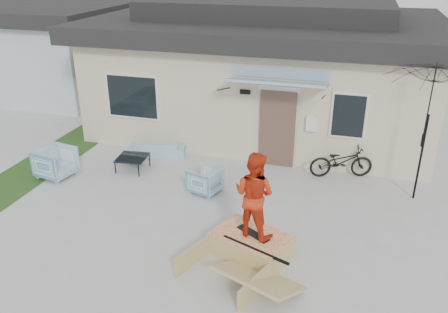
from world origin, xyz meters
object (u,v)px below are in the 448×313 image
(armchair_right, at_px, (205,179))
(skateboard, at_px, (253,233))
(patio_umbrella, at_px, (426,129))
(coffee_table, at_px, (133,163))
(skate_ramp, at_px, (251,245))
(loveseat, at_px, (158,146))
(armchair_left, at_px, (56,161))
(bicycle, at_px, (342,158))
(skater, at_px, (254,193))

(armchair_right, distance_m, skateboard, 2.77)
(patio_umbrella, xyz_separation_m, skateboard, (-3.18, -3.28, -1.26))
(coffee_table, relative_size, skate_ramp, 0.41)
(loveseat, height_order, coffee_table, loveseat)
(armchair_left, xyz_separation_m, bicycle, (7.09, 2.07, 0.08))
(skateboard, bearing_deg, loveseat, 165.97)
(armchair_right, relative_size, patio_umbrella, 0.27)
(patio_umbrella, bearing_deg, loveseat, 175.12)
(armchair_left, xyz_separation_m, armchair_right, (3.97, 0.28, -0.08))
(loveseat, xyz_separation_m, skateboard, (3.69, -3.87, 0.18))
(bicycle, distance_m, skater, 4.30)
(loveseat, bearing_deg, skater, 120.15)
(skate_ramp, bearing_deg, armchair_left, -177.78)
(patio_umbrella, xyz_separation_m, skate_ramp, (-3.20, -3.32, -1.52))
(patio_umbrella, xyz_separation_m, skater, (-3.18, -3.28, -0.40))
(patio_umbrella, height_order, skateboard, patio_umbrella)
(armchair_left, height_order, bicycle, bicycle)
(loveseat, xyz_separation_m, patio_umbrella, (6.87, -0.59, 1.44))
(coffee_table, bearing_deg, bicycle, 12.06)
(loveseat, bearing_deg, armchair_right, 126.29)
(skateboard, height_order, skater, skater)
(armchair_left, xyz_separation_m, skater, (5.67, -1.90, 0.91))
(coffee_table, bearing_deg, skate_ramp, -36.06)
(armchair_left, relative_size, skate_ramp, 0.47)
(armchair_left, distance_m, armchair_right, 3.98)
(bicycle, relative_size, skateboard, 2.19)
(armchair_right, bearing_deg, bicycle, 135.66)
(loveseat, bearing_deg, bicycle, 167.75)
(patio_umbrella, bearing_deg, armchair_left, -171.14)
(skateboard, bearing_deg, coffee_table, 176.82)
(armchair_right, height_order, coffee_table, armchair_right)
(skater, bearing_deg, coffee_table, -18.03)
(armchair_left, relative_size, skateboard, 1.18)
(skateboard, bearing_deg, skate_ramp, -78.87)
(loveseat, height_order, armchair_left, armchair_left)
(skateboard, relative_size, skater, 0.45)
(armchair_right, relative_size, coffee_table, 0.93)
(armchair_left, bearing_deg, bicycle, -63.61)
(armchair_left, bearing_deg, loveseat, -35.14)
(skater, bearing_deg, skateboard, -0.00)
(patio_umbrella, relative_size, skater, 1.60)
(loveseat, relative_size, patio_umbrella, 0.59)
(loveseat, height_order, skateboard, loveseat)
(coffee_table, height_order, skate_ramp, skate_ramp)
(bicycle, xyz_separation_m, patio_umbrella, (1.76, -0.70, 1.23))
(loveseat, xyz_separation_m, skate_ramp, (3.67, -3.91, -0.07))
(loveseat, distance_m, skate_ramp, 5.36)
(patio_umbrella, bearing_deg, skate_ramp, -133.91)
(bicycle, bearing_deg, skate_ramp, 142.24)
(skateboard, bearing_deg, armchair_right, 160.18)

